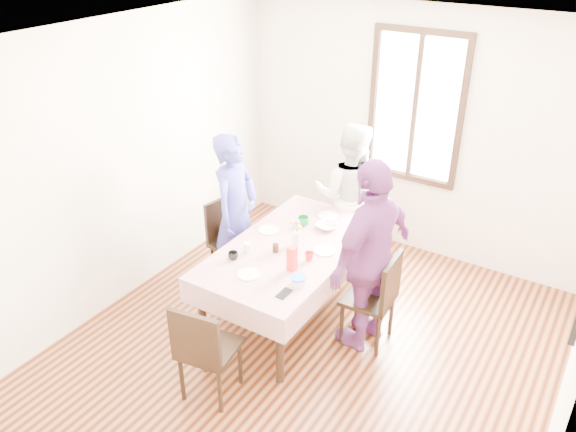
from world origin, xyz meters
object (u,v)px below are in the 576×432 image
object	(u,v)px
chair_right	(368,298)
chair_left	(235,244)
person_far	(350,194)
person_right	(370,256)
chair_near	(210,348)
chair_far	(349,222)
person_left	(235,213)
dining_table	(291,281)

from	to	relation	value
chair_right	chair_left	bearing A→B (deg)	82.91
person_far	person_right	distance (m)	1.36
chair_near	person_right	distance (m)	1.53
chair_far	person_far	size ratio (longest dim) A/B	0.57
chair_right	person_left	world-z (taller)	person_left
chair_far	chair_near	size ratio (longest dim) A/B	1.00
chair_far	person_left	xyz separation A→B (m)	(-0.75, -1.04, 0.37)
dining_table	chair_left	distance (m)	0.79
dining_table	chair_left	size ratio (longest dim) A/B	1.92
chair_left	chair_far	bearing A→B (deg)	153.29
chair_left	chair_near	size ratio (longest dim) A/B	1.00
chair_left	person_far	size ratio (longest dim) A/B	0.57
chair_far	person_right	distance (m)	1.44
chair_left	person_right	bearing A→B (deg)	95.90
chair_left	person_far	world-z (taller)	person_far
chair_left	person_left	xyz separation A→B (m)	(0.02, 0.00, 0.37)
dining_table	chair_far	bearing A→B (deg)	90.00
dining_table	chair_far	size ratio (longest dim) A/B	1.92
chair_left	person_right	world-z (taller)	person_right
chair_right	chair_far	world-z (taller)	same
person_left	person_right	bearing A→B (deg)	-99.45
chair_left	chair_far	size ratio (longest dim) A/B	1.00
dining_table	chair_far	distance (m)	1.20
chair_right	person_right	bearing A→B (deg)	86.94
person_left	person_right	distance (m)	1.51
chair_left	chair_near	bearing A→B (deg)	39.52
dining_table	person_far	bearing A→B (deg)	90.00
chair_right	dining_table	bearing A→B (deg)	90.98
chair_far	chair_near	world-z (taller)	same
chair_right	person_right	distance (m)	0.43
person_far	chair_right	bearing A→B (deg)	106.36
person_far	dining_table	bearing A→B (deg)	71.85
dining_table	person_right	xyz separation A→B (m)	(0.75, 0.05, 0.51)
chair_left	person_left	bearing A→B (deg)	99.99
dining_table	chair_right	world-z (taller)	chair_right
chair_left	person_right	xyz separation A→B (m)	(1.53, -0.11, 0.43)
person_left	chair_near	bearing A→B (deg)	-156.43
chair_right	chair_far	bearing A→B (deg)	30.94
dining_table	person_left	size ratio (longest dim) A/B	1.06
chair_near	person_far	world-z (taller)	person_far
chair_near	person_left	world-z (taller)	person_left
chair_left	person_left	world-z (taller)	person_left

